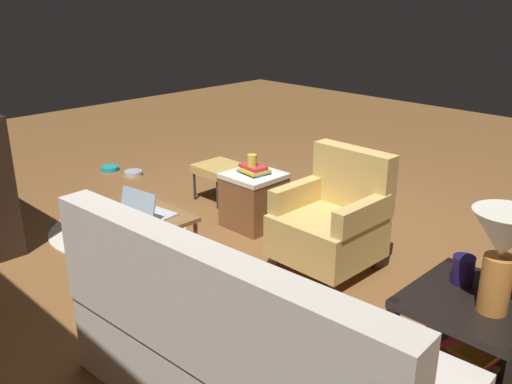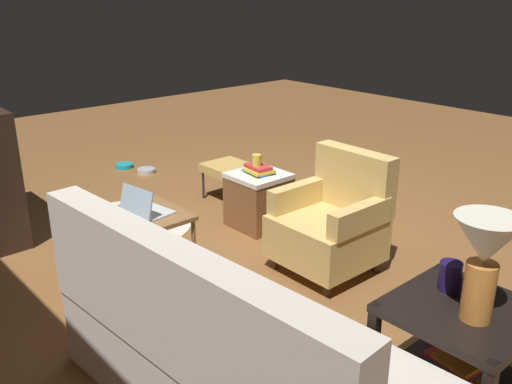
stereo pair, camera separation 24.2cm
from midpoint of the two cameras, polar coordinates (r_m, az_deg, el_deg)
ground at (r=4.76m, az=-0.04°, el=-4.18°), size 12.00×12.00×0.00m
couch at (r=2.74m, az=-3.13°, el=-16.65°), size 1.95×0.96×1.00m
armchair at (r=4.09m, az=6.19°, el=-2.97°), size 0.69×0.69×0.87m
side_table at (r=2.99m, az=19.25°, el=-13.52°), size 0.64×0.64×0.55m
table_lamp at (r=2.67m, az=21.58°, el=-5.16°), size 0.30×0.30×0.50m
small_vase at (r=2.99m, az=18.28°, el=-7.62°), size 0.11×0.11×0.15m
book_stack_shelf at (r=3.07m, az=18.82°, el=-15.92°), size 0.28×0.22×0.11m
laptop_desk at (r=3.98m, az=-12.39°, el=-3.13°), size 0.56×0.44×0.48m
laptop at (r=3.91m, az=-12.97°, el=-1.88°), size 0.35×0.29×0.21m
wicker_hamper at (r=4.81m, az=-1.66°, el=-0.81°), size 0.45×0.45×0.48m
book_stack_hamper at (r=4.73m, az=-1.69°, el=2.31°), size 0.27×0.22×0.07m
yellow_mug at (r=4.68m, az=-1.89°, el=3.25°), size 0.08×0.08×0.10m
tv_remote at (r=4.85m, az=-1.82°, el=2.50°), size 0.10×0.17×0.02m
ottoman at (r=5.41m, az=-5.14°, el=2.32°), size 0.40×0.40×0.36m
circular_rug at (r=5.01m, az=-15.22°, el=-3.59°), size 1.17×1.17×0.01m
pet_bowl_steel at (r=6.37m, az=-13.56°, el=1.89°), size 0.20×0.20×0.05m
pet_bowl_teal at (r=6.60m, az=-15.78°, el=2.33°), size 0.20×0.20×0.05m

